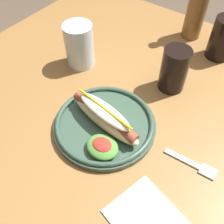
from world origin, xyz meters
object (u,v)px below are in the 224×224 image
at_px(glass_bottle, 196,12).
at_px(hot_dog_plate, 105,123).
at_px(fork, 194,165).
at_px(extra_cup, 223,38).
at_px(napkin, 146,218).
at_px(water_cup, 79,45).
at_px(soda_cup, 174,70).

bearing_deg(glass_bottle, hot_dog_plate, -89.58).
xyz_separation_m(fork, extra_cup, (-0.11, 0.41, 0.06)).
bearing_deg(hot_dog_plate, napkin, -32.72).
bearing_deg(hot_dog_plate, glass_bottle, 90.42).
bearing_deg(water_cup, extra_cup, 41.15).
xyz_separation_m(hot_dog_plate, extra_cup, (0.11, 0.44, 0.04)).
height_order(hot_dog_plate, water_cup, water_cup).
xyz_separation_m(fork, glass_bottle, (-0.23, 0.46, 0.08)).
bearing_deg(water_cup, napkin, -34.78).
height_order(hot_dog_plate, glass_bottle, glass_bottle).
bearing_deg(glass_bottle, extra_cup, -23.06).
height_order(extra_cup, napkin, extra_cup).
relative_size(hot_dog_plate, glass_bottle, 1.07).
distance_m(fork, soda_cup, 0.26).
bearing_deg(soda_cup, napkin, -69.09).
distance_m(hot_dog_plate, extra_cup, 0.46).
height_order(soda_cup, extra_cup, extra_cup).
distance_m(water_cup, napkin, 0.50).
relative_size(fork, water_cup, 0.93).
relative_size(hot_dog_plate, fork, 2.08).
distance_m(soda_cup, glass_bottle, 0.27).
bearing_deg(napkin, soda_cup, 110.91).
xyz_separation_m(water_cup, extra_cup, (0.33, 0.28, -0.00)).
relative_size(soda_cup, napkin, 0.96).
relative_size(fork, napkin, 0.93).
bearing_deg(fork, napkin, -103.11).
bearing_deg(soda_cup, fork, -49.87).
bearing_deg(water_cup, fork, -15.56).
xyz_separation_m(soda_cup, water_cup, (-0.27, -0.07, 0.00)).
relative_size(hot_dog_plate, water_cup, 1.93).
distance_m(fork, napkin, 0.16).
xyz_separation_m(water_cup, napkin, (0.41, -0.28, -0.06)).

